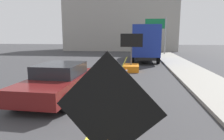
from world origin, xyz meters
TOP-DOWN VIEW (x-y plane):
  - lane_center_stripe at (0.00, 6.00)m, footprint 0.14×36.00m
  - roadwork_sign at (0.77, 2.51)m, footprint 1.61×0.30m
  - arrow_board_trailer at (0.78, 14.25)m, footprint 1.60×1.81m
  - box_truck at (2.00, 20.52)m, footprint 2.66×7.96m
  - pickup_car at (-2.04, 7.59)m, footprint 2.21×4.75m
  - highway_guide_sign at (4.13, 27.37)m, footprint 2.79×0.18m
  - far_building_block at (-1.81, 36.07)m, footprint 19.17×7.03m
  - traffic_cone_near_sign at (0.47, 3.84)m, footprint 0.36×0.36m
  - traffic_cone_mid_lane at (0.53, 6.76)m, footprint 0.36×0.36m
  - traffic_cone_far_lane at (0.44, 9.62)m, footprint 0.36×0.36m
  - traffic_cone_curbside at (0.50, 12.35)m, footprint 0.36×0.36m

SIDE VIEW (x-z plane):
  - lane_center_stripe at x=0.00m, z-range 0.00..0.01m
  - traffic_cone_far_lane at x=0.44m, z-range -0.01..0.58m
  - traffic_cone_curbside at x=0.50m, z-range -0.01..0.63m
  - traffic_cone_near_sign at x=0.47m, z-range -0.01..0.66m
  - traffic_cone_mid_lane at x=0.53m, z-range -0.01..0.71m
  - arrow_board_trailer at x=0.78m, z-range -0.87..1.83m
  - pickup_car at x=-2.04m, z-range 0.01..1.39m
  - roadwork_sign at x=0.77m, z-range 0.30..2.64m
  - box_truck at x=2.00m, z-range 0.13..3.64m
  - highway_guide_sign at x=4.13m, z-range 0.92..5.92m
  - far_building_block at x=-1.81m, z-range 0.00..10.19m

